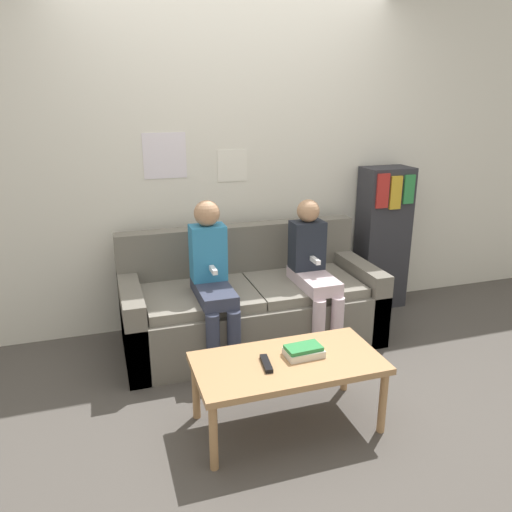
{
  "coord_description": "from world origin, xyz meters",
  "views": [
    {
      "loc": [
        -1.01,
        -2.77,
        1.79
      ],
      "look_at": [
        0.0,
        0.38,
        0.72
      ],
      "focal_mm": 35.0,
      "sensor_mm": 36.0,
      "label": 1
    }
  ],
  "objects_px": {
    "coffee_table": "(288,367)",
    "person_left": "(212,275)",
    "bookshelf": "(383,238)",
    "couch": "(250,306)",
    "person_right": "(313,268)",
    "tv_remote": "(266,363)"
  },
  "relations": [
    {
      "from": "person_left",
      "to": "bookshelf",
      "type": "relative_size",
      "value": 0.92
    },
    {
      "from": "person_left",
      "to": "person_right",
      "type": "bearing_deg",
      "value": -0.52
    },
    {
      "from": "coffee_table",
      "to": "bookshelf",
      "type": "height_order",
      "value": "bookshelf"
    },
    {
      "from": "person_left",
      "to": "person_right",
      "type": "relative_size",
      "value": 1.04
    },
    {
      "from": "couch",
      "to": "bookshelf",
      "type": "height_order",
      "value": "bookshelf"
    },
    {
      "from": "coffee_table",
      "to": "person_right",
      "type": "relative_size",
      "value": 0.96
    },
    {
      "from": "coffee_table",
      "to": "person_left",
      "type": "bearing_deg",
      "value": 104.07
    },
    {
      "from": "person_right",
      "to": "person_left",
      "type": "bearing_deg",
      "value": 179.48
    },
    {
      "from": "couch",
      "to": "tv_remote",
      "type": "bearing_deg",
      "value": -102.71
    },
    {
      "from": "bookshelf",
      "to": "coffee_table",
      "type": "bearing_deg",
      "value": -135.88
    },
    {
      "from": "couch",
      "to": "person_right",
      "type": "height_order",
      "value": "person_right"
    },
    {
      "from": "person_left",
      "to": "tv_remote",
      "type": "xyz_separation_m",
      "value": [
        0.09,
        -0.88,
        -0.2
      ]
    },
    {
      "from": "couch",
      "to": "bookshelf",
      "type": "bearing_deg",
      "value": 13.42
    },
    {
      "from": "coffee_table",
      "to": "person_right",
      "type": "distance_m",
      "value": 1.03
    },
    {
      "from": "person_right",
      "to": "bookshelf",
      "type": "xyz_separation_m",
      "value": [
        0.87,
        0.5,
        0.01
      ]
    },
    {
      "from": "bookshelf",
      "to": "person_left",
      "type": "bearing_deg",
      "value": -163.02
    },
    {
      "from": "person_right",
      "to": "coffee_table",
      "type": "bearing_deg",
      "value": -121.55
    },
    {
      "from": "coffee_table",
      "to": "tv_remote",
      "type": "relative_size",
      "value": 5.93
    },
    {
      "from": "coffee_table",
      "to": "tv_remote",
      "type": "height_order",
      "value": "tv_remote"
    },
    {
      "from": "tv_remote",
      "to": "bookshelf",
      "type": "height_order",
      "value": "bookshelf"
    },
    {
      "from": "couch",
      "to": "person_left",
      "type": "relative_size",
      "value": 1.68
    },
    {
      "from": "person_left",
      "to": "bookshelf",
      "type": "height_order",
      "value": "bookshelf"
    }
  ]
}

